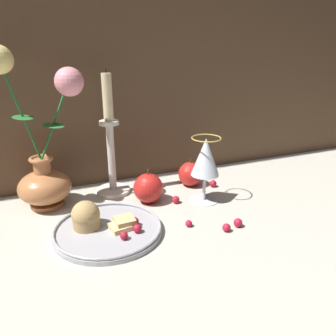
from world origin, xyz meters
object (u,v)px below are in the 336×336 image
at_px(vase, 43,160).
at_px(apple_beside_vase, 190,174).
at_px(wine_glass, 205,160).
at_px(candlestick, 111,149).
at_px(plate_with_pastries, 103,226).
at_px(apple_near_glass, 148,188).

bearing_deg(vase, apple_beside_vase, -2.70).
relative_size(vase, apple_beside_vase, 4.69).
height_order(wine_glass, apple_beside_vase, wine_glass).
bearing_deg(candlestick, plate_with_pastries, -109.23).
bearing_deg(apple_near_glass, candlestick, 127.88).
height_order(candlestick, apple_beside_vase, candlestick).
relative_size(plate_with_pastries, wine_glass, 1.38).
bearing_deg(apple_beside_vase, wine_glass, -95.33).
xyz_separation_m(plate_with_pastries, wine_glass, (0.27, 0.06, 0.09)).
bearing_deg(wine_glass, apple_beside_vase, 84.67).
relative_size(candlestick, apple_near_glass, 3.69).
height_order(plate_with_pastries, candlestick, candlestick).
relative_size(vase, candlestick, 1.17).
xyz_separation_m(vase, wine_glass, (0.36, -0.12, -0.01)).
height_order(vase, apple_near_glass, vase).
relative_size(wine_glass, apple_beside_vase, 2.08).
xyz_separation_m(vase, candlestick, (0.16, 0.02, 0.00)).
bearing_deg(wine_glass, vase, 162.31).
bearing_deg(vase, apple_near_glass, -17.00).
bearing_deg(vase, wine_glass, -17.69).
height_order(candlestick, apple_near_glass, candlestick).
bearing_deg(apple_near_glass, wine_glass, -18.88).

